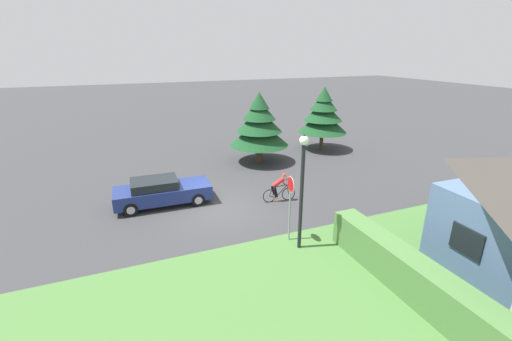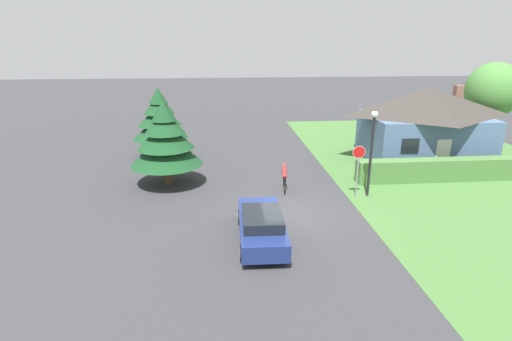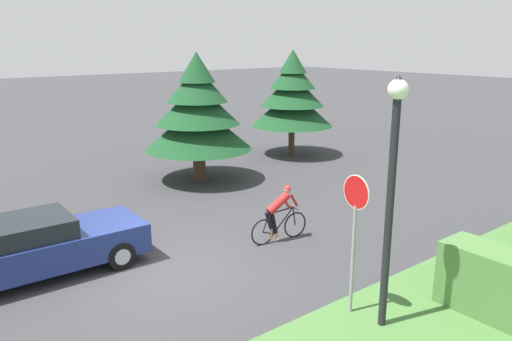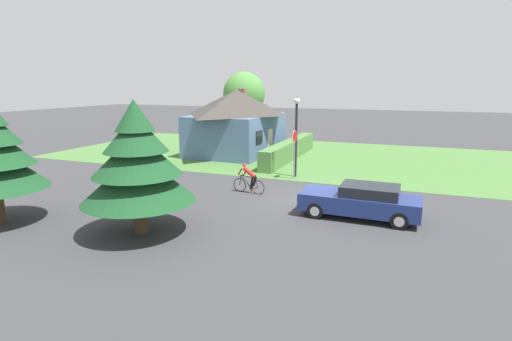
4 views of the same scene
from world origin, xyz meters
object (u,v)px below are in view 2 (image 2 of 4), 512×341
conifer_tall_far (160,119)px  deciduous_tree_right (493,90)px  stop_sign (358,162)px  cottage_house (425,122)px  sedan_left_lane (262,226)px  street_lamp (372,142)px  cyclist (284,178)px  conifer_tall_near (166,140)px

conifer_tall_far → deciduous_tree_right: deciduous_tree_right is taller
stop_sign → conifer_tall_far: size_ratio=0.58×
stop_sign → conifer_tall_far: 13.98m
stop_sign → cottage_house: bearing=-131.2°
cottage_house → sedan_left_lane: (-12.23, -10.92, -1.83)m
sedan_left_lane → deciduous_tree_right: bearing=-53.2°
street_lamp → conifer_tall_far: (-11.76, 8.36, -0.23)m
cyclist → conifer_tall_near: bearing=82.8°
cottage_house → sedan_left_lane: 16.49m
sedan_left_lane → conifer_tall_near: bearing=34.2°
sedan_left_lane → stop_sign: 7.04m
cyclist → stop_sign: bearing=-102.9°
conifer_tall_far → deciduous_tree_right: size_ratio=0.75×
street_lamp → deciduous_tree_right: (11.89, 8.30, 1.44)m
cyclist → conifer_tall_near: 6.85m
street_lamp → conifer_tall_near: size_ratio=0.96×
cottage_house → conifer_tall_far: size_ratio=1.76×
sedan_left_lane → deciduous_tree_right: (17.97, 12.76, 3.67)m
stop_sign → street_lamp: (0.67, 0.11, 1.01)m
sedan_left_lane → deciduous_tree_right: deciduous_tree_right is taller
street_lamp → deciduous_tree_right: 14.58m
sedan_left_lane → stop_sign: size_ratio=1.70×
street_lamp → stop_sign: bearing=-170.8°
cottage_house → stop_sign: bearing=-134.8°
cyclist → sedan_left_lane: bearing=168.4°
sedan_left_lane → cyclist: size_ratio=2.71×
sedan_left_lane → conifer_tall_near: size_ratio=0.98×
street_lamp → deciduous_tree_right: deciduous_tree_right is taller
conifer_tall_far → street_lamp: bearing=-35.4°
cyclist → cottage_house: bearing=-56.6°
street_lamp → deciduous_tree_right: size_ratio=0.72×
sedan_left_lane → conifer_tall_near: conifer_tall_near is taller
conifer_tall_near → deciduous_tree_right: (22.56, 5.62, 1.79)m
cyclist → deciduous_tree_right: 18.04m
stop_sign → conifer_tall_near: (-10.00, 2.80, 0.66)m
stop_sign → street_lamp: size_ratio=0.60×
cottage_house → deciduous_tree_right: (5.74, 1.84, 1.85)m
deciduous_tree_right → conifer_tall_near: bearing=-166.0°
sedan_left_lane → street_lamp: (6.07, 4.45, 2.23)m
sedan_left_lane → cyclist: bearing=-16.6°
cottage_house → stop_sign: size_ratio=3.05×
conifer_tall_far → stop_sign: bearing=-37.4°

